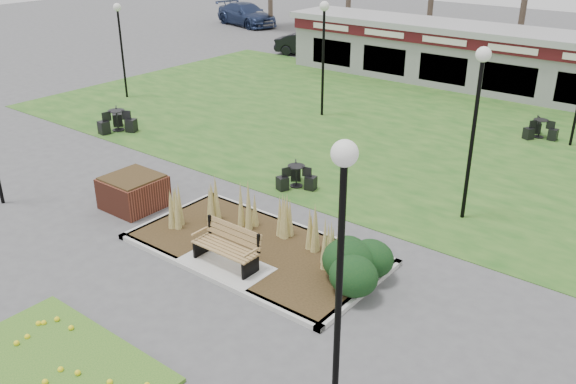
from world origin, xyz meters
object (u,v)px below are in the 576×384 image
Objects in this scene: bistro_set_b at (539,131)px; car_black at (309,44)px; park_bench at (228,245)px; food_pavilion at (522,63)px; lamp_post_near_right at (342,224)px; bistro_set_c at (296,179)px; car_blue at (246,14)px; bistro_set_a at (118,124)px; lamp_post_mid_left at (324,34)px; lamp_post_mid_right at (478,97)px; car_silver at (256,18)px; brick_planter at (133,192)px; lamp_post_far_left at (120,30)px.

bistro_set_b is 0.33× the size of car_black.
food_pavilion is at bearing 90.00° from park_bench.
lamp_post_near_right is 9.84m from bistro_set_c.
lamp_post_near_right is 1.20× the size of car_black.
lamp_post_near_right is 40.25m from car_blue.
car_black is (-15.72, 6.70, 0.41)m from bistro_set_b.
lamp_post_near_right is at bearing -25.02° from bistro_set_a.
lamp_post_near_right reaches higher than lamp_post_mid_left.
lamp_post_mid_right is 3.13× the size of bistro_set_a.
lamp_post_near_right is 1.29× the size of car_silver.
food_pavilion is 5.32× the size of lamp_post_mid_left.
lamp_post_mid_right reaches higher than food_pavilion.
park_bench is 19.73m from food_pavilion.
food_pavilion is 6.16× the size of car_black.
car_silver is at bearing 133.24° from bistro_set_c.
bistro_set_b is at bearing -128.63° from car_black.
park_bench is 11.41m from bistro_set_a.
car_silver is at bearing 124.56° from brick_planter.
bistro_set_b is (8.07, 2.73, -3.12)m from lamp_post_mid_left.
lamp_post_mid_right is at bearing -114.06° from car_blue.
car_silver is at bearing 41.81° from car_black.
lamp_post_mid_left is (-5.30, 11.31, 2.78)m from park_bench.
car_silver is at bearing 129.83° from park_bench.
bistro_set_b is 0.23× the size of car_blue.
bistro_set_c is 0.34× the size of car_silver.
lamp_post_mid_left reaches higher than brick_planter.
car_silver is (-17.91, 26.00, 0.16)m from brick_planter.
lamp_post_mid_left is 0.81× the size of car_blue.
car_black is (-12.95, 20.75, 0.07)m from park_bench.
bistro_set_b is (-0.51, 8.13, -3.18)m from lamp_post_mid_right.
lamp_post_far_left is 20.62m from car_silver.
bistro_set_a is at bearing 146.17° from brick_planter.
lamp_post_mid_left is 1.25× the size of car_silver.
lamp_post_far_left is 3.23× the size of bistro_set_b.
car_blue is (-26.08, 12.70, 0.58)m from bistro_set_b.
bistro_set_a reaches higher than bistro_set_b.
lamp_post_near_right reaches higher than car_black.
bistro_set_b is at bearing -93.45° from car_silver.
bistro_set_a is (-10.37, -14.96, -1.19)m from food_pavilion.
lamp_post_mid_right is (3.29, -13.80, 1.96)m from food_pavilion.
car_silver is (-20.69, 22.00, 0.39)m from bistro_set_c.
brick_planter is at bearing -124.79° from bistro_set_c.
bistro_set_c is (8.75, 0.00, -0.04)m from bistro_set_a.
car_black is at bearing 113.14° from brick_planter.
lamp_post_far_left is at bearing 151.08° from lamp_post_near_right.
brick_planter is 1.00× the size of bistro_set_a.
car_black is at bearing -106.06° from car_blue.
bistro_set_a reaches higher than bistro_set_c.
car_blue is (-21.69, 22.00, 0.58)m from bistro_set_c.
car_blue is at bearing 44.39° from car_black.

